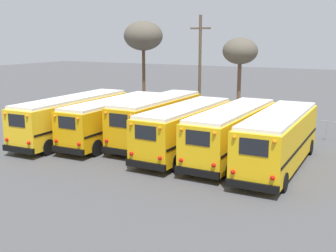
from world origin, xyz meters
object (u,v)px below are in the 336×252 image
at_px(school_bus_1, 115,119).
at_px(utility_pole, 200,67).
at_px(school_bus_3, 185,128).
at_px(bare_tree_0, 143,36).
at_px(school_bus_2, 157,119).
at_px(bare_tree_1, 240,52).
at_px(school_bus_0, 73,117).
at_px(school_bus_4, 233,131).
at_px(school_bus_5, 279,138).

relative_size(school_bus_1, utility_pole, 1.13).
xyz_separation_m(school_bus_1, utility_pole, (2.37, 9.18, 3.08)).
bearing_deg(school_bus_3, bare_tree_0, 128.99).
distance_m(school_bus_1, school_bus_3, 5.82).
bearing_deg(school_bus_3, school_bus_2, 151.63).
height_order(school_bus_1, utility_pole, utility_pole).
distance_m(school_bus_1, bare_tree_1, 12.70).
xyz_separation_m(school_bus_0, bare_tree_1, (8.27, 11.63, 4.30)).
height_order(school_bus_4, bare_tree_1, bare_tree_1).
height_order(school_bus_0, school_bus_1, school_bus_0).
relative_size(school_bus_0, bare_tree_1, 1.49).
xyz_separation_m(school_bus_0, school_bus_3, (8.67, 0.28, -0.01)).
height_order(school_bus_3, school_bus_4, same).
bearing_deg(school_bus_2, school_bus_3, -28.37).
distance_m(school_bus_1, school_bus_4, 8.68).
bearing_deg(school_bus_1, school_bus_4, -1.34).
height_order(school_bus_0, bare_tree_1, bare_tree_1).
height_order(school_bus_5, utility_pole, utility_pole).
relative_size(school_bus_5, utility_pole, 1.13).
height_order(school_bus_0, school_bus_5, school_bus_5).
bearing_deg(school_bus_3, utility_pole, 109.04).
height_order(school_bus_3, bare_tree_0, bare_tree_0).
xyz_separation_m(school_bus_3, school_bus_5, (5.78, -0.08, 0.02)).
bearing_deg(bare_tree_1, school_bus_2, -104.26).
bearing_deg(school_bus_1, school_bus_2, 16.67).
height_order(school_bus_2, bare_tree_1, bare_tree_1).
height_order(school_bus_0, utility_pole, utility_pole).
height_order(school_bus_3, bare_tree_1, bare_tree_1).
distance_m(utility_pole, bare_tree_1, 3.58).
bearing_deg(school_bus_3, school_bus_1, 173.14).
relative_size(school_bus_2, utility_pole, 1.04).
height_order(school_bus_0, school_bus_2, school_bus_2).
bearing_deg(utility_pole, school_bus_4, -56.12).
height_order(school_bus_0, school_bus_3, school_bus_0).
bearing_deg(school_bus_5, bare_tree_1, 118.42).
bearing_deg(bare_tree_1, utility_pole, -153.84).
height_order(school_bus_2, school_bus_4, school_bus_2).
height_order(school_bus_0, bare_tree_0, bare_tree_0).
relative_size(school_bus_4, bare_tree_1, 1.41).
bearing_deg(school_bus_3, bare_tree_1, 92.03).
height_order(school_bus_3, utility_pole, utility_pole).
bearing_deg(school_bus_0, school_bus_3, 1.86).
relative_size(school_bus_0, school_bus_5, 1.05).
height_order(school_bus_1, bare_tree_1, bare_tree_1).
xyz_separation_m(school_bus_4, utility_pole, (-6.30, 9.38, 3.05)).
relative_size(school_bus_3, bare_tree_0, 1.07).
distance_m(school_bus_1, school_bus_2, 3.02).
bearing_deg(bare_tree_1, school_bus_0, -125.41).
xyz_separation_m(school_bus_3, school_bus_4, (2.89, 0.49, -0.00)).
bearing_deg(school_bus_2, bare_tree_1, 75.74).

